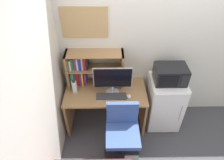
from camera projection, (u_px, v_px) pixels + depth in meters
The scene contains 12 objects.
wall_back at pixel (192, 47), 3.03m from camera, with size 6.40×0.04×2.60m, color silver.
wall_left at pixel (23, 141), 1.75m from camera, with size 0.04×4.40×2.60m, color silver.
desk at pixel (106, 101), 3.24m from camera, with size 1.26×0.67×0.73m.
hutch_bookshelf at pixel (86, 68), 3.07m from camera, with size 0.86×0.27×0.57m.
monitor at pixel (113, 79), 2.92m from camera, with size 0.57×0.19×0.45m.
keyboard at pixel (111, 96), 3.00m from camera, with size 0.45×0.14×0.02m, color #333338.
computer_mouse at pixel (129, 96), 2.98m from camera, with size 0.06×0.09×0.04m, color silver.
water_bottle at pixel (74, 87), 3.03m from camera, with size 0.08×0.08×0.22m.
mini_fridge at pixel (164, 102), 3.29m from camera, with size 0.53×0.56×0.91m.
microwave at pixel (170, 74), 2.93m from camera, with size 0.46×0.33×0.26m.
desk_chair at pixel (122, 135), 2.86m from camera, with size 0.53×0.53×0.90m.
wall_corkboard at pixel (84, 23), 2.73m from camera, with size 0.64×0.02×0.44m, color tan.
Camera 1 is at (-0.85, -2.63, 2.82)m, focal length 32.10 mm.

